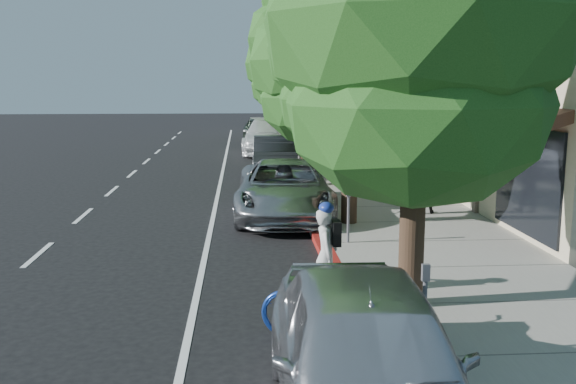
{
  "coord_description": "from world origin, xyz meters",
  "views": [
    {
      "loc": [
        -1.76,
        -11.73,
        3.73
      ],
      "look_at": [
        -0.81,
        1.75,
        1.35
      ],
      "focal_mm": 40.0,
      "sensor_mm": 36.0,
      "label": 1
    }
  ],
  "objects": [
    {
      "name": "white_pickup",
      "position": [
        -0.5,
        21.0,
        0.86
      ],
      "size": [
        2.75,
        6.04,
        1.71
      ],
      "primitive_type": "imported",
      "rotation": [
        0.0,
        0.0,
        -0.06
      ],
      "color": "silver",
      "rests_on": "ground"
    },
    {
      "name": "ground",
      "position": [
        0.0,
        0.0,
        0.0
      ],
      "size": [
        120.0,
        120.0,
        0.0
      ],
      "primitive_type": "plane",
      "color": "black",
      "rests_on": "ground"
    },
    {
      "name": "sidewalk",
      "position": [
        2.3,
        8.0,
        0.07
      ],
      "size": [
        4.6,
        56.0,
        0.15
      ],
      "primitive_type": "cube",
      "color": "gray",
      "rests_on": "ground"
    },
    {
      "name": "street_tree_2",
      "position": [
        0.9,
        10.0,
        4.23
      ],
      "size": [
        5.06,
        5.06,
        7.11
      ],
      "color": "black",
      "rests_on": "ground"
    },
    {
      "name": "street_tree_3",
      "position": [
        0.9,
        16.0,
        5.29
      ],
      "size": [
        5.04,
        5.04,
        8.5
      ],
      "color": "black",
      "rests_on": "ground"
    },
    {
      "name": "near_car_a",
      "position": [
        -0.5,
        -5.5,
        0.84
      ],
      "size": [
        2.14,
        5.0,
        1.69
      ],
      "primitive_type": "imported",
      "rotation": [
        0.0,
        0.0,
        -0.03
      ],
      "color": "silver",
      "rests_on": "ground"
    },
    {
      "name": "dark_suv_far",
      "position": [
        -0.66,
        24.94,
        0.8
      ],
      "size": [
        2.37,
        4.85,
        1.6
      ],
      "primitive_type": "imported",
      "rotation": [
        0.0,
        0.0,
        0.11
      ],
      "color": "black",
      "rests_on": "ground"
    },
    {
      "name": "curb_red_segment",
      "position": [
        0.0,
        1.0,
        0.07
      ],
      "size": [
        0.32,
        4.0,
        0.15
      ],
      "primitive_type": "cube",
      "color": "maroon",
      "rests_on": "ground"
    },
    {
      "name": "street_tree_4",
      "position": [
        0.9,
        22.0,
        4.4
      ],
      "size": [
        4.8,
        4.8,
        7.26
      ],
      "color": "black",
      "rests_on": "ground"
    },
    {
      "name": "street_tree_5",
      "position": [
        0.9,
        28.0,
        4.56
      ],
      "size": [
        5.17,
        5.17,
        7.58
      ],
      "color": "black",
      "rests_on": "ground"
    },
    {
      "name": "silver_suv",
      "position": [
        -0.64,
        5.5,
        0.77
      ],
      "size": [
        2.82,
        5.67,
        1.54
      ],
      "primitive_type": "imported",
      "rotation": [
        0.0,
        0.0,
        -0.05
      ],
      "color": "#AAABAF",
      "rests_on": "ground"
    },
    {
      "name": "cyclist",
      "position": [
        -0.37,
        -1.22,
        0.79
      ],
      "size": [
        0.4,
        0.59,
        1.58
      ],
      "primitive_type": "imported",
      "rotation": [
        0.0,
        0.0,
        1.53
      ],
      "color": "silver",
      "rests_on": "ground"
    },
    {
      "name": "dark_sedan",
      "position": [
        -0.53,
        12.98,
        0.77
      ],
      "size": [
        1.77,
        4.72,
        1.54
      ],
      "primitive_type": "imported",
      "rotation": [
        0.0,
        0.0,
        -0.03
      ],
      "color": "black",
      "rests_on": "ground"
    },
    {
      "name": "street_tree_1",
      "position": [
        0.9,
        4.0,
        4.38
      ],
      "size": [
        4.28,
        4.28,
        7.09
      ],
      "color": "black",
      "rests_on": "ground"
    },
    {
      "name": "storefront_building",
      "position": [
        9.6,
        18.0,
        3.5
      ],
      "size": [
        10.0,
        36.0,
        7.0
      ],
      "primitive_type": "cube",
      "color": "beige",
      "rests_on": "ground"
    },
    {
      "name": "curb",
      "position": [
        0.0,
        8.0,
        0.07
      ],
      "size": [
        0.3,
        56.0,
        0.15
      ],
      "primitive_type": "cube",
      "color": "#9E998E",
      "rests_on": "ground"
    },
    {
      "name": "pedestrian",
      "position": [
        3.02,
        5.04,
        0.95
      ],
      "size": [
        0.81,
        0.65,
        1.61
      ],
      "primitive_type": "imported",
      "rotation": [
        0.0,
        0.0,
        3.19
      ],
      "color": "black",
      "rests_on": "sidewalk"
    },
    {
      "name": "bicycle",
      "position": [
        -0.5,
        -3.0,
        0.55
      ],
      "size": [
        2.22,
        1.26,
        1.1
      ],
      "primitive_type": "imported",
      "rotation": [
        0.0,
        0.0,
        1.31
      ],
      "color": "navy",
      "rests_on": "ground"
    },
    {
      "name": "street_tree_0",
      "position": [
        0.9,
        -2.0,
        4.52
      ],
      "size": [
        4.85,
        4.85,
        7.44
      ],
      "color": "black",
      "rests_on": "ground"
    }
  ]
}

